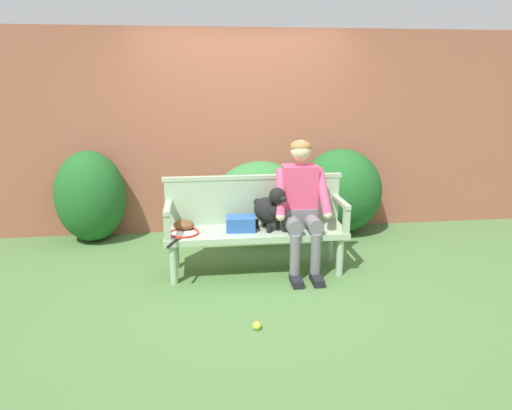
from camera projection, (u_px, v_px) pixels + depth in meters
The scene contains 15 objects.
ground_plane at pixel (256, 271), 4.73m from camera, with size 40.00×40.00×0.00m, color #4C753D.
brick_garden_fence at pixel (241, 132), 5.85m from camera, with size 8.00×0.30×2.46m, color #9E5642.
hedge_bush_mid_left at pixel (341, 191), 5.81m from camera, with size 1.01×0.94×1.05m, color #1E5B23.
hedge_bush_mid_right at pixel (91, 196), 5.49m from camera, with size 0.81×0.78×1.08m, color #1E5B23.
hedge_bush_far_left at pixel (260, 199), 5.68m from camera, with size 1.13×0.91×0.92m, color #337538.
garden_bench at pixel (256, 235), 4.63m from camera, with size 1.78×0.50×0.45m.
bench_backrest at pixel (253, 199), 4.76m from camera, with size 1.82×0.06×0.50m.
bench_armrest_left_end at pixel (167, 215), 4.37m from camera, with size 0.06×0.50×0.28m.
bench_armrest_right_end at pixel (343, 209), 4.57m from camera, with size 0.06×0.50×0.28m.
person_seated at pixel (301, 202), 4.58m from camera, with size 0.56×0.65×1.32m.
dog_on_bench at pixel (270, 208), 4.54m from camera, with size 0.35×0.43×0.45m.
tennis_racket at pixel (183, 234), 4.46m from camera, with size 0.37×0.58×0.03m.
baseball_glove at pixel (184, 225), 4.60m from camera, with size 0.22×0.17×0.09m, color brown.
sports_bag at pixel (241, 224), 4.56m from camera, with size 0.28×0.20×0.14m, color #2856A3.
tennis_ball at pixel (257, 326), 3.64m from camera, with size 0.07×0.07×0.07m, color #CCDB33.
Camera 1 is at (-0.53, -4.35, 1.91)m, focal length 32.76 mm.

